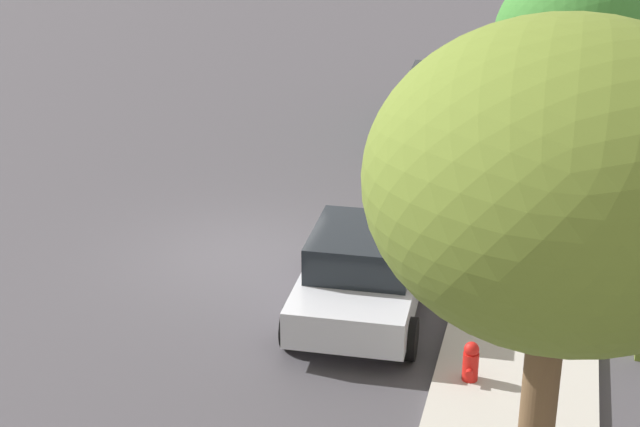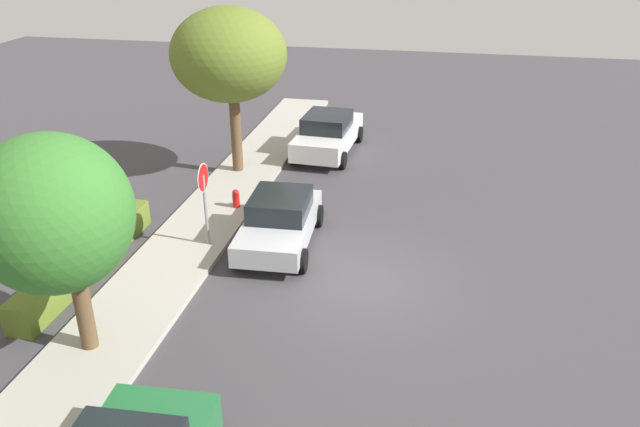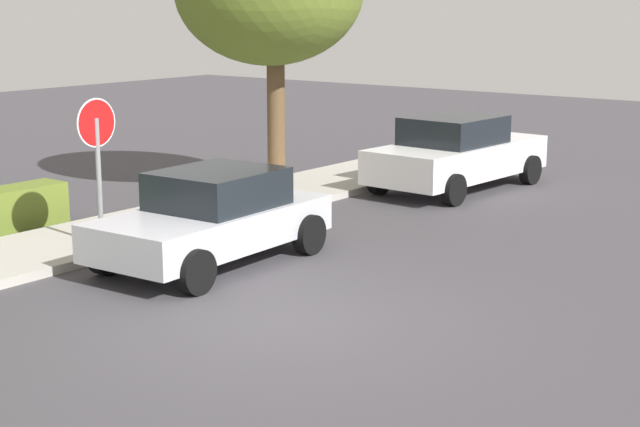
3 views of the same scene
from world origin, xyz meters
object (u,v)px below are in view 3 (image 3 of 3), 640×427
Objects in this scene: parked_car_silver at (213,217)px; parked_car_white at (456,153)px; fire_hydrant at (208,206)px; stop_sign at (97,148)px.

parked_car_white is (7.55, 0.08, 0.06)m from parked_car_silver.
parked_car_silver is at bearing -134.33° from fire_hydrant.
parked_car_silver is (0.62, -1.86, -0.98)m from stop_sign.
stop_sign is 8.41m from parked_car_white.
fire_hydrant is at bearing 45.67° from parked_car_silver.
stop_sign reaches higher than fire_hydrant.
stop_sign is 3.46× the size of fire_hydrant.
stop_sign is 2.19m from parked_car_silver.
parked_car_silver is 2.64m from fire_hydrant.
parked_car_white reaches higher than fire_hydrant.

